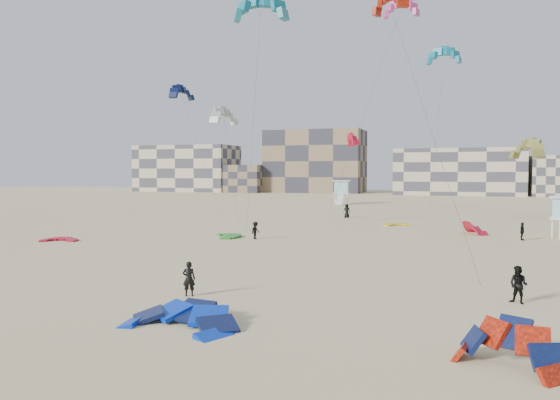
% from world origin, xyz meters
% --- Properties ---
extents(ground, '(320.00, 320.00, 0.00)m').
position_xyz_m(ground, '(0.00, 0.00, 0.00)').
color(ground, beige).
rests_on(ground, ground).
extents(kite_ground_blue, '(5.56, 5.78, 2.81)m').
position_xyz_m(kite_ground_blue, '(1.81, -1.84, 0.00)').
color(kite_ground_blue, '#0027F6').
rests_on(kite_ground_blue, ground).
extents(kite_ground_orange, '(4.61, 4.58, 3.42)m').
position_xyz_m(kite_ground_orange, '(13.73, -2.49, 0.00)').
color(kite_ground_orange, red).
rests_on(kite_ground_orange, ground).
extents(kite_ground_red, '(3.83, 3.95, 0.70)m').
position_xyz_m(kite_ground_red, '(-21.41, 18.17, 0.00)').
color(kite_ground_red, '#B90922').
rests_on(kite_ground_red, ground).
extents(kite_ground_green, '(4.71, 4.63, 0.61)m').
position_xyz_m(kite_ground_green, '(-8.60, 25.65, 0.00)').
color(kite_ground_green, green).
rests_on(kite_ground_green, ground).
extents(kite_ground_red_far, '(4.51, 4.45, 3.53)m').
position_xyz_m(kite_ground_red_far, '(13.19, 35.98, 0.00)').
color(kite_ground_red_far, '#B90922').
rests_on(kite_ground_red_far, ground).
extents(kite_ground_yellow, '(3.98, 4.02, 0.54)m').
position_xyz_m(kite_ground_yellow, '(4.89, 41.67, 0.00)').
color(kite_ground_yellow, '#FDAF0F').
rests_on(kite_ground_yellow, ground).
extents(kitesurfer_main, '(0.72, 0.59, 1.71)m').
position_xyz_m(kitesurfer_main, '(-0.36, 3.04, 0.85)').
color(kitesurfer_main, black).
rests_on(kitesurfer_main, ground).
extents(kitesurfer_b, '(1.07, 1.00, 1.75)m').
position_xyz_m(kitesurfer_b, '(14.77, 6.64, 0.88)').
color(kitesurfer_b, black).
rests_on(kitesurfer_b, ground).
extents(kitesurfer_c, '(0.83, 1.13, 1.57)m').
position_xyz_m(kitesurfer_c, '(-5.61, 25.09, 0.79)').
color(kitesurfer_c, black).
rests_on(kitesurfer_c, ground).
extents(kitesurfer_d, '(0.50, 0.98, 1.60)m').
position_xyz_m(kitesurfer_d, '(17.10, 31.99, 0.80)').
color(kitesurfer_d, black).
rests_on(kitesurfer_d, ground).
extents(kitesurfer_e, '(0.93, 0.62, 1.86)m').
position_xyz_m(kitesurfer_e, '(-2.55, 49.89, 0.93)').
color(kitesurfer_e, black).
rests_on(kitesurfer_e, ground).
extents(kite_fly_teal_a, '(5.38, 5.39, 20.77)m').
position_xyz_m(kite_fly_teal_a, '(-4.80, 24.37, 20.13)').
color(kite_fly_teal_a, '#156E89').
rests_on(kite_fly_teal_a, ground).
extents(kite_fly_orange, '(9.47, 23.45, 20.26)m').
position_xyz_m(kite_fly_orange, '(6.05, 26.13, 20.12)').
color(kite_fly_orange, red).
rests_on(kite_fly_orange, ground).
extents(kite_fly_grey, '(4.51, 4.26, 11.91)m').
position_xyz_m(kite_fly_grey, '(-11.66, 31.48, 11.70)').
color(kite_fly_grey, silver).
rests_on(kite_fly_grey, ground).
extents(kite_fly_pink, '(11.69, 8.61, 24.43)m').
position_xyz_m(kite_fly_pink, '(4.99, 42.97, 24.32)').
color(kite_fly_pink, '#EF4FAB').
rests_on(kite_fly_pink, ground).
extents(kite_fly_olive, '(7.14, 6.03, 8.39)m').
position_xyz_m(kite_fly_olive, '(17.45, 32.89, 8.00)').
color(kite_fly_olive, olive).
rests_on(kite_fly_olive, ground).
extents(kite_fly_navy, '(11.46, 8.93, 17.75)m').
position_xyz_m(kite_fly_navy, '(-26.06, 48.38, 17.09)').
color(kite_fly_navy, '#0D1948').
rests_on(kite_fly_navy, ground).
extents(kite_fly_teal_b, '(4.67, 7.70, 22.28)m').
position_xyz_m(kite_fly_teal_b, '(9.04, 58.28, 21.78)').
color(kite_fly_teal_b, '#156E89').
rests_on(kite_fly_teal_b, ground).
extents(kite_fly_red, '(4.81, 6.78, 11.21)m').
position_xyz_m(kite_fly_red, '(-4.01, 60.74, 10.74)').
color(kite_fly_red, '#B90922').
rests_on(kite_fly_red, ground).
extents(lifeguard_tower_far, '(3.50, 6.28, 4.46)m').
position_xyz_m(lifeguard_tower_far, '(-9.90, 79.49, 2.21)').
color(lifeguard_tower_far, white).
rests_on(lifeguard_tower_far, ground).
extents(condo_west_a, '(30.00, 15.00, 14.00)m').
position_xyz_m(condo_west_a, '(-70.00, 130.00, 7.00)').
color(condo_west_a, '#C9B894').
rests_on(condo_west_a, ground).
extents(condo_west_b, '(28.00, 14.00, 18.00)m').
position_xyz_m(condo_west_b, '(-30.00, 134.00, 9.00)').
color(condo_west_b, '#806A4D').
rests_on(condo_west_b, ground).
extents(condo_mid, '(32.00, 16.00, 12.00)m').
position_xyz_m(condo_mid, '(10.00, 130.00, 6.00)').
color(condo_mid, '#C9B894').
rests_on(condo_mid, ground).
extents(condo_fill_left, '(12.00, 10.00, 8.00)m').
position_xyz_m(condo_fill_left, '(-50.00, 128.00, 4.00)').
color(condo_fill_left, '#806A4D').
rests_on(condo_fill_left, ground).
extents(condo_fill_right, '(10.00, 10.00, 10.00)m').
position_xyz_m(condo_fill_right, '(32.00, 128.00, 5.00)').
color(condo_fill_right, '#C9B894').
rests_on(condo_fill_right, ground).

